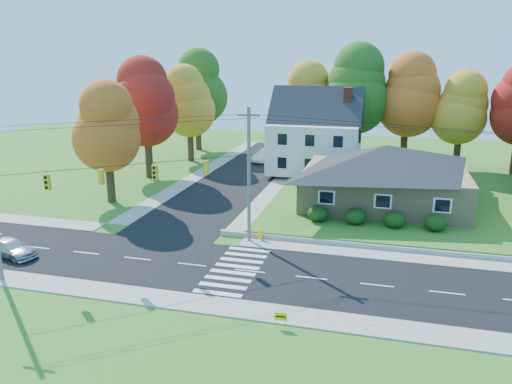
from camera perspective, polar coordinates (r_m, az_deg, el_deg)
ground at (r=32.57m, az=-0.71°, el=-9.05°), size 120.00×120.00×0.00m
road_main at (r=32.57m, az=-0.71°, el=-9.03°), size 90.00×8.00×0.02m
road_cross at (r=58.44m, az=-1.43°, el=2.01°), size 8.00×44.00×0.02m
sidewalk_north at (r=37.02m, az=1.38°, el=-5.91°), size 90.00×2.00×0.08m
sidewalk_south at (r=28.27m, az=-3.50°, el=-13.00°), size 90.00×2.00×0.08m
lawn at (r=51.54m, az=19.91°, el=-0.46°), size 30.00×30.00×0.50m
ranch_house at (r=45.72m, az=14.50°, el=1.96°), size 14.60×10.60×5.40m
colonial_house at (r=57.82m, az=6.82°, el=6.38°), size 10.40×8.40×9.60m
hedge_row at (r=40.30m, az=13.45°, el=-2.90°), size 10.70×1.70×1.27m
traffic_infrastructure at (r=32.11m, az=-0.35°, el=0.35°), size 38.10×10.66×10.00m
tree_lot_0 at (r=63.58m, az=5.87°, el=10.59°), size 6.72×6.72×12.51m
tree_lot_1 at (r=61.83m, az=11.36°, el=11.46°), size 7.84×7.84×14.60m
tree_lot_2 at (r=62.77m, az=16.95°, el=10.56°), size 7.28×7.28×13.56m
tree_lot_3 at (r=62.37m, az=22.45°, el=8.84°), size 6.16×6.16×11.47m
tree_west_0 at (r=48.07m, az=-16.75°, el=7.15°), size 6.16×6.16×11.47m
tree_west_1 at (r=57.09m, az=-12.48°, el=9.94°), size 7.28×7.28×13.56m
tree_west_2 at (r=65.78m, az=-7.65°, el=10.25°), size 6.72×6.72×12.51m
tree_west_3 at (r=73.83m, az=-6.75°, el=11.83°), size 7.84×7.84×14.60m
silver_sedan at (r=38.55m, az=-26.21°, el=-5.77°), size 4.36×2.55×1.19m
white_car at (r=65.54m, az=1.15°, el=4.19°), size 3.19×5.11×1.59m
fire_hydrant at (r=37.60m, az=0.53°, el=-4.93°), size 0.51×0.40×0.90m
yard_sign at (r=26.19m, az=2.84°, el=-14.06°), size 0.66×0.07×0.83m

